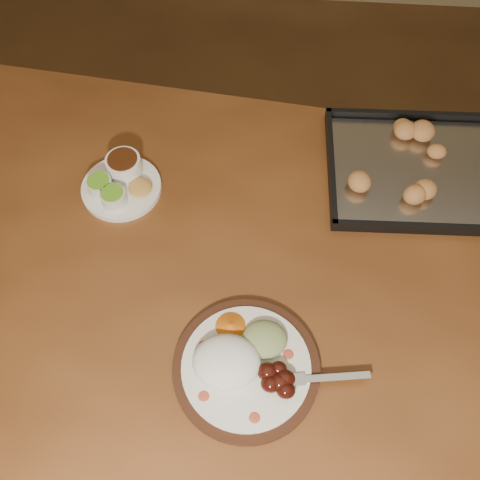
{
  "coord_description": "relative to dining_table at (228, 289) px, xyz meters",
  "views": [
    {
      "loc": [
        -0.15,
        -0.41,
        1.65
      ],
      "look_at": [
        -0.19,
        0.12,
        0.77
      ],
      "focal_mm": 40.0,
      "sensor_mm": 36.0,
      "label": 1
    }
  ],
  "objects": [
    {
      "name": "ground",
      "position": [
        0.21,
        -0.07,
        -0.65
      ],
      "size": [
        4.0,
        4.0,
        0.0
      ],
      "primitive_type": "plane",
      "color": "brown",
      "rests_on": "ground"
    },
    {
      "name": "dining_table",
      "position": [
        0.0,
        0.0,
        0.0
      ],
      "size": [
        1.59,
        1.06,
        0.75
      ],
      "rotation": [
        0.0,
        0.0,
        -0.11
      ],
      "color": "brown",
      "rests_on": "ground"
    },
    {
      "name": "dinner_plate",
      "position": [
        0.05,
        -0.19,
        0.12
      ],
      "size": [
        0.33,
        0.25,
        0.06
      ],
      "rotation": [
        0.0,
        0.0,
        -0.16
      ],
      "color": "#32190E",
      "rests_on": "dining_table"
    },
    {
      "name": "condiment_saucer",
      "position": [
        -0.24,
        0.17,
        0.12
      ],
      "size": [
        0.16,
        0.16,
        0.06
      ],
      "rotation": [
        0.0,
        0.0,
        -0.37
      ],
      "color": "white",
      "rests_on": "dining_table"
    },
    {
      "name": "baking_tray",
      "position": [
        0.4,
        0.26,
        0.11
      ],
      "size": [
        0.43,
        0.32,
        0.04
      ],
      "rotation": [
        0.0,
        0.0,
        0.03
      ],
      "color": "black",
      "rests_on": "dining_table"
    }
  ]
}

